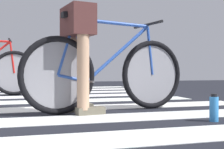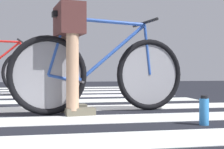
# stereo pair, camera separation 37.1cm
# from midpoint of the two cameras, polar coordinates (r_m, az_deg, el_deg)

# --- Properties ---
(ground) EXTENTS (18.00, 14.00, 0.02)m
(ground) POSITION_cam_midpoint_polar(r_m,az_deg,el_deg) (3.77, -17.17, -5.51)
(ground) COLOR black
(crosswalk_markings) EXTENTS (5.48, 6.54, 0.00)m
(crosswalk_markings) POSITION_cam_midpoint_polar(r_m,az_deg,el_deg) (4.04, -16.65, -4.91)
(crosswalk_markings) COLOR silver
(crosswalk_markings) RESTS_ON ground
(bicycle_1_of_2) EXTENTS (1.72, 0.55, 0.93)m
(bicycle_1_of_2) POSITION_cam_midpoint_polar(r_m,az_deg,el_deg) (2.96, 1.63, 0.47)
(bicycle_1_of_2) COLOR black
(bicycle_1_of_2) RESTS_ON ground
(cyclist_1_of_2) EXTENTS (0.38, 0.44, 1.00)m
(cyclist_1_of_2) POSITION_cam_midpoint_polar(r_m,az_deg,el_deg) (2.86, -4.17, 5.70)
(cyclist_1_of_2) COLOR tan
(cyclist_1_of_2) RESTS_ON ground
(water_bottle) EXTENTS (0.07, 0.07, 0.22)m
(water_bottle) POSITION_cam_midpoint_polar(r_m,az_deg,el_deg) (2.46, 20.60, -6.25)
(water_bottle) COLOR #368CDC
(water_bottle) RESTS_ON ground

